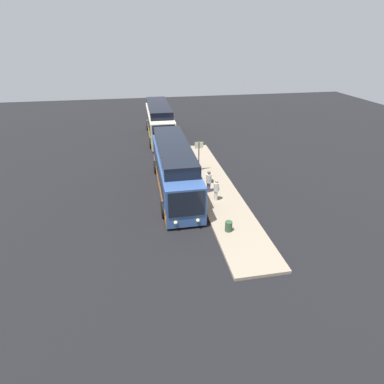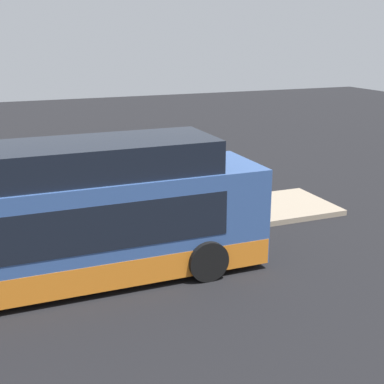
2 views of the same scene
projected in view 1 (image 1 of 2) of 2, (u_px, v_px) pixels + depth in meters
ground at (176, 192)px, 23.29m from camera, size 80.00×80.00×0.00m
platform at (215, 188)px, 23.74m from camera, size 20.00×3.05×0.19m
bus_lead at (174, 170)px, 23.04m from camera, size 11.49×2.83×3.64m
bus_second at (159, 123)px, 35.08m from camera, size 10.98×2.88×3.79m
passenger_boarding at (209, 181)px, 22.52m from camera, size 0.52×0.66×1.72m
passenger_waiting at (216, 189)px, 21.37m from camera, size 0.61×0.55×1.64m
suitcase at (201, 187)px, 22.97m from camera, size 0.32×0.20×0.88m
sign_post at (199, 152)px, 25.64m from camera, size 0.10×0.73×2.70m
trash_bin at (229, 226)px, 18.22m from camera, size 0.44×0.44×0.65m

